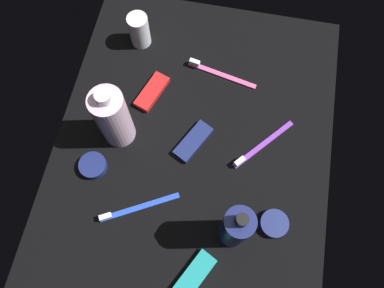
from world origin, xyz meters
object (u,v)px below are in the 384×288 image
(toothbrush_purple, at_px, (260,146))
(snack_bar_teal, at_px, (194,276))
(cream_tin_right, at_px, (93,166))
(snack_bar_red, at_px, (152,92))
(toothbrush_blue, at_px, (135,208))
(toothbrush_pink, at_px, (218,73))
(snack_bar_navy, at_px, (192,141))
(cream_tin_left, at_px, (274,224))
(deodorant_stick, at_px, (139,30))
(bodywash_bottle, at_px, (113,118))
(lotion_bottle, at_px, (235,228))

(toothbrush_purple, distance_m, snack_bar_teal, 0.32)
(cream_tin_right, bearing_deg, snack_bar_red, -22.59)
(snack_bar_red, xyz_separation_m, cream_tin_right, (-0.21, 0.09, 0.00))
(snack_bar_red, height_order, cream_tin_right, cream_tin_right)
(snack_bar_red, bearing_deg, toothbrush_blue, -154.57)
(toothbrush_pink, xyz_separation_m, snack_bar_navy, (-0.19, 0.03, 0.00))
(toothbrush_blue, bearing_deg, snack_bar_navy, -27.57)
(snack_bar_teal, relative_size, cream_tin_left, 1.70)
(toothbrush_purple, distance_m, cream_tin_right, 0.39)
(deodorant_stick, distance_m, snack_bar_red, 0.16)
(bodywash_bottle, height_order, snack_bar_teal, bodywash_bottle)
(bodywash_bottle, bearing_deg, toothbrush_purple, -85.24)
(lotion_bottle, bearing_deg, toothbrush_blue, 86.83)
(bodywash_bottle, xyz_separation_m, toothbrush_blue, (-0.17, -0.08, -0.08))
(toothbrush_pink, bearing_deg, cream_tin_right, 141.23)
(bodywash_bottle, relative_size, snack_bar_teal, 1.85)
(toothbrush_purple, height_order, snack_bar_navy, toothbrush_purple)
(lotion_bottle, height_order, bodywash_bottle, lotion_bottle)
(snack_bar_navy, bearing_deg, snack_bar_teal, -140.48)
(snack_bar_navy, relative_size, cream_tin_left, 1.70)
(deodorant_stick, bearing_deg, toothbrush_purple, -124.49)
(toothbrush_purple, height_order, cream_tin_right, toothbrush_purple)
(snack_bar_navy, bearing_deg, toothbrush_pink, 19.19)
(snack_bar_navy, xyz_separation_m, snack_bar_red, (0.11, 0.12, 0.00))
(deodorant_stick, bearing_deg, snack_bar_teal, -155.66)
(toothbrush_blue, bearing_deg, snack_bar_teal, -125.77)
(snack_bar_teal, bearing_deg, snack_bar_red, 52.17)
(bodywash_bottle, relative_size, snack_bar_red, 1.85)
(snack_bar_red, bearing_deg, cream_tin_left, -108.56)
(lotion_bottle, relative_size, snack_bar_red, 1.91)
(snack_bar_navy, bearing_deg, toothbrush_blue, -179.97)
(deodorant_stick, bearing_deg, toothbrush_blue, -168.06)
(lotion_bottle, distance_m, toothbrush_pink, 0.40)
(toothbrush_pink, bearing_deg, lotion_bottle, -166.29)
(lotion_bottle, distance_m, bodywash_bottle, 0.34)
(toothbrush_blue, height_order, snack_bar_red, toothbrush_blue)
(toothbrush_purple, bearing_deg, toothbrush_pink, 36.30)
(cream_tin_left, bearing_deg, deodorant_stick, 44.13)
(cream_tin_right, bearing_deg, bodywash_bottle, -22.23)
(lotion_bottle, xyz_separation_m, toothbrush_pink, (0.38, 0.09, -0.08))
(bodywash_bottle, relative_size, cream_tin_right, 3.12)
(toothbrush_pink, distance_m, snack_bar_red, 0.17)
(cream_tin_left, bearing_deg, snack_bar_teal, 132.46)
(toothbrush_blue, distance_m, snack_bar_navy, 0.20)
(lotion_bottle, height_order, cream_tin_left, lotion_bottle)
(toothbrush_pink, relative_size, snack_bar_navy, 1.72)
(snack_bar_navy, xyz_separation_m, snack_bar_teal, (-0.29, -0.06, 0.00))
(toothbrush_purple, xyz_separation_m, snack_bar_teal, (-0.31, 0.10, 0.00))
(toothbrush_blue, height_order, cream_tin_left, toothbrush_blue)
(toothbrush_pink, relative_size, cream_tin_left, 2.92)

